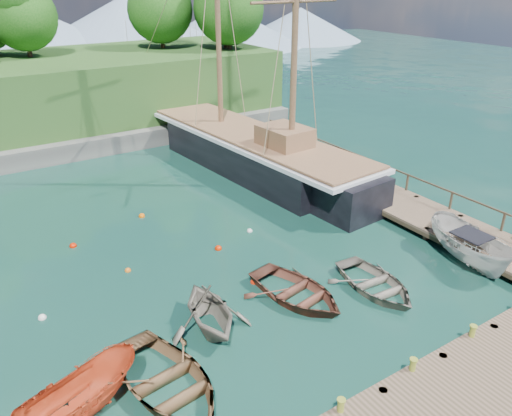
# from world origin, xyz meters

# --- Properties ---
(ground) EXTENTS (160.00, 160.00, 0.00)m
(ground) POSITION_xyz_m (0.00, 0.00, 0.00)
(ground) COLOR #10352C
(ground) RESTS_ON ground
(dock_near) EXTENTS (20.00, 3.20, 1.10)m
(dock_near) POSITION_xyz_m (2.00, -6.50, 0.43)
(dock_near) COLOR #4A3D2C
(dock_near) RESTS_ON ground
(dock_east) EXTENTS (3.20, 24.00, 1.10)m
(dock_east) POSITION_xyz_m (11.50, 7.00, 0.43)
(dock_east) COLOR #4A3D2C
(dock_east) RESTS_ON ground
(bollard_2) EXTENTS (0.26, 0.26, 0.45)m
(bollard_2) POSITION_xyz_m (2.00, -5.10, 0.00)
(bollard_2) COLOR olive
(bollard_2) RESTS_ON ground
(bollard_3) EXTENTS (0.26, 0.26, 0.45)m
(bollard_3) POSITION_xyz_m (5.00, -5.10, 0.00)
(bollard_3) COLOR olive
(bollard_3) RESTS_ON ground
(rowboat_0) EXTENTS (4.18, 5.39, 1.03)m
(rowboat_0) POSITION_xyz_m (-4.66, -1.12, 0.00)
(rowboat_0) COLOR brown
(rowboat_0) RESTS_ON ground
(rowboat_1) EXTENTS (3.53, 3.95, 1.88)m
(rowboat_1) POSITION_xyz_m (-2.06, 0.87, 0.00)
(rowboat_1) COLOR #716A5C
(rowboat_1) RESTS_ON ground
(rowboat_2) EXTENTS (3.94, 4.94, 0.92)m
(rowboat_2) POSITION_xyz_m (1.75, 0.61, 0.00)
(rowboat_2) COLOR brown
(rowboat_2) RESTS_ON ground
(rowboat_3) EXTENTS (3.21, 4.30, 0.85)m
(rowboat_3) POSITION_xyz_m (4.88, -0.67, 0.00)
(rowboat_3) COLOR #6D6558
(rowboat_3) RESTS_ON ground
(motorboat_orange) EXTENTS (4.30, 2.62, 1.56)m
(motorboat_orange) POSITION_xyz_m (-7.19, -0.63, 0.00)
(motorboat_orange) COLOR #CD4520
(motorboat_orange) RESTS_ON ground
(cabin_boat_white) EXTENTS (3.03, 5.23, 1.90)m
(cabin_boat_white) POSITION_xyz_m (10.00, -1.37, 0.00)
(cabin_boat_white) COLOR beige
(cabin_boat_white) RESTS_ON ground
(schooner) EXTENTS (6.37, 26.65, 19.37)m
(schooner) POSITION_xyz_m (8.22, 13.92, 1.07)
(schooner) COLOR black
(schooner) RESTS_ON ground
(mooring_buoy_0) EXTENTS (0.31, 0.31, 0.31)m
(mooring_buoy_0) POSITION_xyz_m (-7.19, 4.87, 0.00)
(mooring_buoy_0) COLOR silver
(mooring_buoy_0) RESTS_ON ground
(mooring_buoy_1) EXTENTS (0.28, 0.28, 0.28)m
(mooring_buoy_1) POSITION_xyz_m (-3.27, 6.33, 0.00)
(mooring_buoy_1) COLOR orange
(mooring_buoy_1) RESTS_ON ground
(mooring_buoy_2) EXTENTS (0.34, 0.34, 0.34)m
(mooring_buoy_2) POSITION_xyz_m (1.05, 5.86, 0.00)
(mooring_buoy_2) COLOR red
(mooring_buoy_2) RESTS_ON ground
(mooring_buoy_3) EXTENTS (0.28, 0.28, 0.28)m
(mooring_buoy_3) POSITION_xyz_m (3.27, 6.57, 0.00)
(mooring_buoy_3) COLOR silver
(mooring_buoy_3) RESTS_ON ground
(mooring_buoy_4) EXTENTS (0.35, 0.35, 0.35)m
(mooring_buoy_4) POSITION_xyz_m (-4.73, 9.89, 0.00)
(mooring_buoy_4) COLOR red
(mooring_buoy_4) RESTS_ON ground
(mooring_buoy_5) EXTENTS (0.34, 0.34, 0.34)m
(mooring_buoy_5) POSITION_xyz_m (-0.74, 11.20, 0.00)
(mooring_buoy_5) COLOR #F06001
(mooring_buoy_5) RESTS_ON ground
(mooring_buoy_7) EXTENTS (0.35, 0.35, 0.35)m
(mooring_buoy_7) POSITION_xyz_m (0.96, 2.52, 0.00)
(mooring_buoy_7) COLOR red
(mooring_buoy_7) RESTS_ON ground
(distant_ridge) EXTENTS (117.00, 40.00, 10.00)m
(distant_ridge) POSITION_xyz_m (4.30, 70.00, 4.35)
(distant_ridge) COLOR #728CA5
(distant_ridge) RESTS_ON ground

